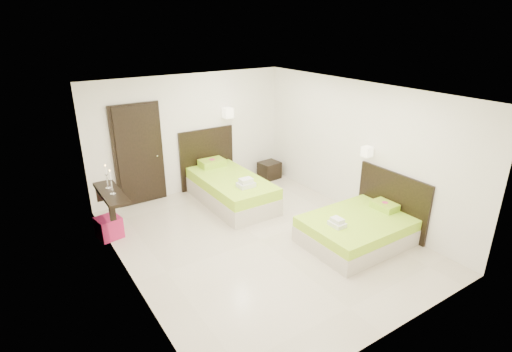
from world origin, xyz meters
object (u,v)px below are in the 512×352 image
bed_single (229,187)px  nightstand (269,170)px  bed_double (360,228)px  ottoman (109,227)px

bed_single → nightstand: bearing=22.8°
bed_double → bed_single: bearing=111.6°
bed_single → bed_double: bed_single is taller
bed_single → ottoman: 2.56m
bed_single → ottoman: (-2.55, -0.16, -0.13)m
bed_single → ottoman: size_ratio=5.69×
bed_double → ottoman: (-3.62, 2.55, -0.07)m
nightstand → ottoman: nightstand is taller
bed_single → bed_double: (1.07, -2.70, -0.06)m
bed_single → nightstand: 1.62m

